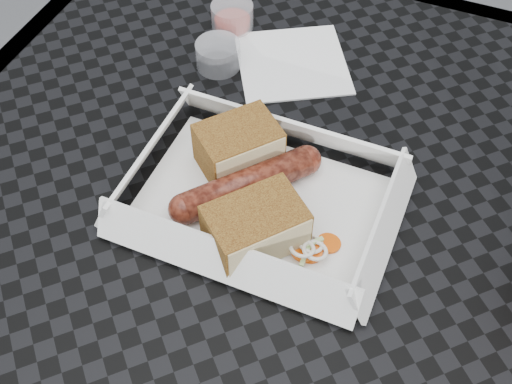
% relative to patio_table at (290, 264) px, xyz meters
% --- Properties ---
extents(patio_table, '(0.80, 0.80, 0.74)m').
position_rel_patio_table_xyz_m(patio_table, '(0.00, 0.00, 0.00)').
color(patio_table, black).
rests_on(patio_table, ground).
extents(food_tray, '(0.22, 0.15, 0.00)m').
position_rel_patio_table_xyz_m(food_tray, '(-0.04, 0.01, 0.08)').
color(food_tray, white).
rests_on(food_tray, patio_table).
extents(bratwurst, '(0.11, 0.13, 0.03)m').
position_rel_patio_table_xyz_m(bratwurst, '(-0.05, 0.01, 0.09)').
color(bratwurst, maroon).
rests_on(bratwurst, food_tray).
extents(bread_near, '(0.09, 0.09, 0.05)m').
position_rel_patio_table_xyz_m(bread_near, '(-0.07, 0.04, 0.10)').
color(bread_near, brown).
rests_on(bread_near, food_tray).
extents(bread_far, '(0.10, 0.10, 0.04)m').
position_rel_patio_table_xyz_m(bread_far, '(-0.02, -0.04, 0.10)').
color(bread_far, brown).
rests_on(bread_far, food_tray).
extents(veg_garnish, '(0.03, 0.03, 0.00)m').
position_rel_patio_table_xyz_m(veg_garnish, '(0.03, -0.03, 0.08)').
color(veg_garnish, '#D94F09').
rests_on(veg_garnish, food_tray).
extents(napkin, '(0.16, 0.16, 0.00)m').
position_rel_patio_table_xyz_m(napkin, '(-0.08, 0.20, 0.08)').
color(napkin, white).
rests_on(napkin, patio_table).
extents(condiment_cup_sauce, '(0.05, 0.05, 0.03)m').
position_rel_patio_table_xyz_m(condiment_cup_sauce, '(-0.17, 0.24, 0.09)').
color(condiment_cup_sauce, maroon).
rests_on(condiment_cup_sauce, patio_table).
extents(condiment_cup_empty, '(0.05, 0.05, 0.03)m').
position_rel_patio_table_xyz_m(condiment_cup_empty, '(-0.15, 0.17, 0.09)').
color(condiment_cup_empty, silver).
rests_on(condiment_cup_empty, patio_table).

